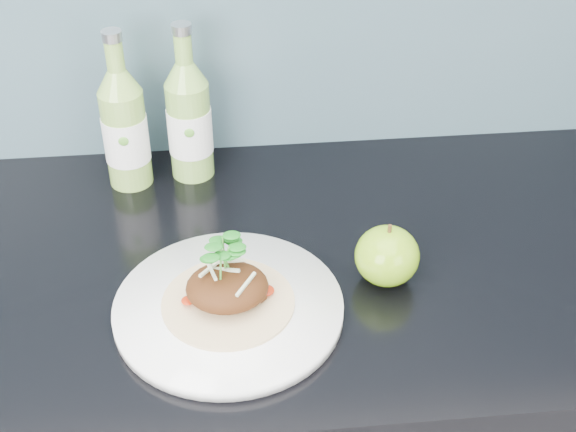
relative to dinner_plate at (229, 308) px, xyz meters
name	(u,v)px	position (x,y,z in m)	size (l,w,h in m)	color
dinner_plate	(229,308)	(0.00, 0.00, 0.00)	(0.29, 0.29, 0.02)	white
pork_taco	(227,286)	(0.00, 0.00, 0.04)	(0.16, 0.16, 0.10)	tan
green_apple	(387,256)	(0.21, 0.04, 0.03)	(0.09, 0.09, 0.09)	#5D9410
cider_bottle_left	(125,128)	(-0.14, 0.31, 0.09)	(0.07, 0.07, 0.25)	#7FAB47
cider_bottle_right	(189,120)	(-0.04, 0.32, 0.09)	(0.09, 0.09, 0.25)	#7AAA47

